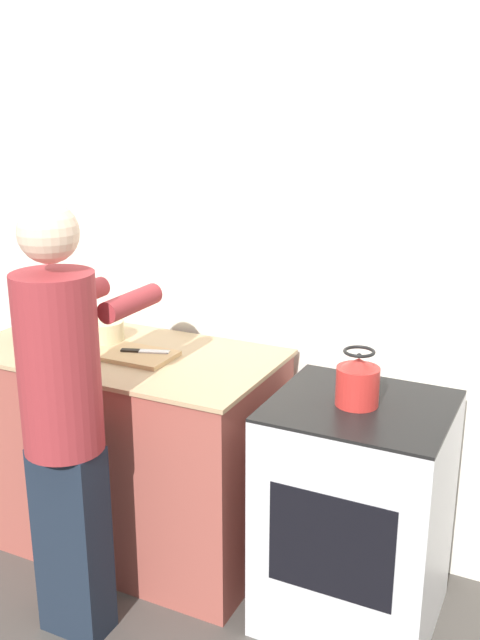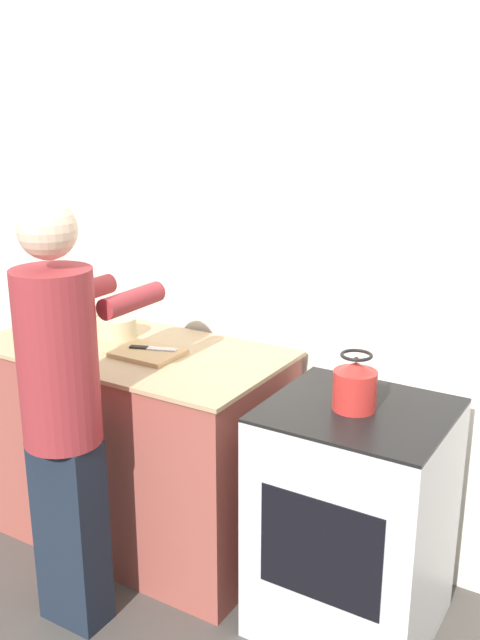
# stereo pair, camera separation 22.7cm
# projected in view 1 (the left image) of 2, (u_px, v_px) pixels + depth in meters

# --- Properties ---
(ground_plane) EXTENTS (12.00, 12.00, 0.00)m
(ground_plane) POSITION_uv_depth(u_px,v_px,m) (159.00, 605.00, 2.86)
(ground_plane) COLOR #4C4742
(wall_back) EXTENTS (8.00, 0.05, 2.60)m
(wall_back) POSITION_uv_depth(u_px,v_px,m) (240.00, 253.00, 3.11)
(wall_back) COLOR silver
(wall_back) RESTS_ON ground_plane
(counter) EXTENTS (1.33, 0.70, 0.92)m
(counter) POSITION_uv_depth(u_px,v_px,m) (126.00, 448.00, 3.17)
(counter) COLOR #9E4C42
(counter) RESTS_ON ground_plane
(oven) EXTENTS (0.64, 0.59, 0.90)m
(oven) POSITION_uv_depth(u_px,v_px,m) (355.00, 513.00, 2.68)
(oven) COLOR silver
(oven) RESTS_ON ground_plane
(person) EXTENTS (0.32, 0.56, 1.63)m
(person) POSITION_uv_depth(u_px,v_px,m) (65.00, 411.00, 2.49)
(person) COLOR #1A2433
(person) RESTS_ON ground_plane
(cutting_board) EXTENTS (0.29, 0.22, 0.02)m
(cutting_board) POSITION_uv_depth(u_px,v_px,m) (139.00, 356.00, 2.95)
(cutting_board) COLOR tan
(cutting_board) RESTS_ON counter
(knife) EXTENTS (0.20, 0.10, 0.01)m
(knife) POSITION_uv_depth(u_px,v_px,m) (144.00, 351.00, 2.97)
(knife) COLOR silver
(knife) RESTS_ON cutting_board
(kettle) EXTENTS (0.15, 0.15, 0.21)m
(kettle) POSITION_uv_depth(u_px,v_px,m) (358.00, 382.00, 2.52)
(kettle) COLOR red
(kettle) RESTS_ON oven
(bowl_prep) EXTENTS (0.18, 0.18, 0.09)m
(bowl_prep) POSITION_uv_depth(u_px,v_px,m) (104.00, 330.00, 3.17)
(bowl_prep) COLOR #C6B789
(bowl_prep) RESTS_ON counter
(canister_jar) EXTENTS (0.16, 0.16, 0.18)m
(canister_jar) POSITION_uv_depth(u_px,v_px,m) (38.00, 320.00, 3.16)
(canister_jar) COLOR #756047
(canister_jar) RESTS_ON counter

